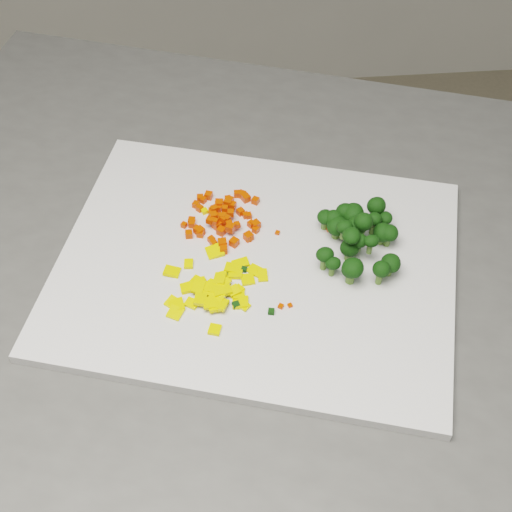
{
  "coord_description": "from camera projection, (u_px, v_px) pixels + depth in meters",
  "views": [
    {
      "loc": [
        -0.38,
        -0.08,
        1.5
      ],
      "look_at": [
        -0.34,
        0.41,
        0.92
      ],
      "focal_mm": 50.0,
      "sensor_mm": 36.0,
      "label": 1
    }
  ],
  "objects": [
    {
      "name": "counter_block",
      "position": [
        281.0,
        445.0,
        1.12
      ],
      "size": [
        1.18,
        0.99,
        0.9
      ],
      "primitive_type": "cube",
      "rotation": [
        0.0,
        0.0,
        -0.33
      ],
      "color": "#4D4D4A",
      "rests_on": "ground"
    },
    {
      "name": "cutting_board",
      "position": [
        256.0,
        265.0,
        0.77
      ],
      "size": [
        0.5,
        0.43,
        0.01
      ],
      "primitive_type": "cube",
      "rotation": [
        0.0,
        0.0,
        -0.28
      ],
      "color": "silver",
      "rests_on": "counter_block"
    },
    {
      "name": "carrot_pile",
      "position": [
        224.0,
        214.0,
        0.8
      ],
      "size": [
        0.09,
        0.09,
        0.03
      ],
      "primitive_type": null,
      "color": "red",
      "rests_on": "cutting_board"
    },
    {
      "name": "pepper_pile",
      "position": [
        216.0,
        287.0,
        0.74
      ],
      "size": [
        0.11,
        0.11,
        0.02
      ],
      "primitive_type": null,
      "color": "yellow",
      "rests_on": "cutting_board"
    },
    {
      "name": "broccoli_pile",
      "position": [
        353.0,
        237.0,
        0.76
      ],
      "size": [
        0.11,
        0.11,
        0.05
      ],
      "primitive_type": null,
      "color": "black",
      "rests_on": "cutting_board"
    },
    {
      "name": "carrot_cube_0",
      "position": [
        203.0,
        200.0,
        0.82
      ],
      "size": [
        0.01,
        0.01,
        0.01
      ],
      "primitive_type": "cube",
      "rotation": [
        0.0,
        0.0,
        2.42
      ],
      "color": "red",
      "rests_on": "carrot_pile"
    },
    {
      "name": "carrot_cube_1",
      "position": [
        219.0,
        204.0,
        0.82
      ],
      "size": [
        0.01,
        0.01,
        0.01
      ],
      "primitive_type": "cube",
      "rotation": [
        0.0,
        0.0,
        1.45
      ],
      "color": "red",
      "rests_on": "carrot_pile"
    },
    {
      "name": "carrot_cube_2",
      "position": [
        192.0,
        221.0,
        0.8
      ],
      "size": [
        0.01,
        0.01,
        0.01
      ],
      "primitive_type": "cube",
      "rotation": [
        0.0,
        0.0,
        2.93
      ],
      "color": "red",
      "rests_on": "carrot_pile"
    },
    {
      "name": "carrot_cube_3",
      "position": [
        255.0,
        201.0,
        0.82
      ],
      "size": [
        0.01,
        0.01,
        0.01
      ],
      "primitive_type": "cube",
      "rotation": [
        0.0,
        0.0,
        1.0
      ],
      "color": "red",
      "rests_on": "carrot_pile"
    },
    {
      "name": "carrot_cube_4",
      "position": [
        228.0,
        202.0,
        0.81
      ],
      "size": [
        0.01,
        0.01,
        0.01
      ],
      "primitive_type": "cube",
      "rotation": [
        0.0,
        0.0,
        1.2
      ],
      "color": "red",
      "rests_on": "carrot_pile"
    },
    {
      "name": "carrot_cube_5",
      "position": [
        240.0,
        212.0,
        0.81
      ],
      "size": [
        0.01,
        0.01,
        0.01
      ],
      "primitive_type": "cube",
      "rotation": [
        0.0,
        0.0,
        0.57
      ],
      "color": "red",
      "rests_on": "carrot_pile"
    },
    {
      "name": "carrot_cube_6",
      "position": [
        212.0,
        212.0,
        0.81
      ],
      "size": [
        0.01,
        0.01,
        0.01
      ],
      "primitive_type": "cube",
      "rotation": [
        0.0,
        0.0,
        1.52
      ],
      "color": "red",
      "rests_on": "carrot_pile"
    },
    {
      "name": "carrot_cube_7",
      "position": [
        229.0,
        224.0,
        0.79
      ],
      "size": [
        0.01,
        0.01,
        0.01
      ],
      "primitive_type": "cube",
      "rotation": [
        0.0,
        0.0,
        0.31
      ],
      "color": "red",
      "rests_on": "carrot_pile"
    },
    {
      "name": "carrot_cube_8",
      "position": [
        184.0,
        225.0,
        0.8
      ],
      "size": [
        0.01,
        0.01,
        0.01
      ],
      "primitive_type": "cube",
      "rotation": [
        0.0,
        0.0,
        0.96
      ],
      "color": "red",
      "rests_on": "carrot_pile"
    },
    {
      "name": "carrot_cube_9",
      "position": [
        200.0,
        198.0,
        0.83
      ],
      "size": [
        0.01,
        0.01,
        0.01
      ],
      "primitive_type": "cube",
      "rotation": [
        0.0,
        0.0,
        1.55
      ],
      "color": "red",
      "rests_on": "carrot_pile"
    },
    {
      "name": "carrot_cube_10",
      "position": [
        213.0,
        216.0,
        0.8
      ],
      "size": [
        0.01,
        0.01,
        0.01
      ],
      "primitive_type": "cube",
      "rotation": [
        0.0,
        0.0,
        1.75
      ],
      "color": "red",
      "rests_on": "carrot_pile"
    },
    {
      "name": "carrot_cube_11",
      "position": [
        192.0,
        224.0,
        0.8
      ],
      "size": [
        0.01,
        0.01,
        0.01
      ],
      "primitive_type": "cube",
      "rotation": [
        0.0,
        0.0,
        1.37
      ],
      "color": "red",
      "rests_on": "carrot_pile"
    },
    {
      "name": "carrot_cube_12",
      "position": [
        227.0,
        218.0,
        0.79
      ],
      "size": [
        0.01,
        0.01,
        0.01
      ],
      "primitive_type": "cube",
      "rotation": [
        0.0,
        0.0,
        0.81
      ],
      "color": "red",
      "rests_on": "carrot_pile"
    },
    {
      "name": "carrot_cube_13",
      "position": [
        228.0,
        199.0,
        0.83
      ],
      "size": [
        0.01,
        0.01,
        0.01
      ],
      "primitive_type": "cube",
      "rotation": [
        0.0,
        0.0,
        1.7
      ],
      "color": "red",
      "rests_on": "carrot_pile"
    },
    {
      "name": "carrot_cube_14",
      "position": [
        249.0,
        238.0,
        0.79
      ],
      "size": [
        0.01,
        0.01,
        0.01
      ],
      "primitive_type": "cube",
      "rotation": [
        0.0,
        0.0,
        1.54
      ],
      "color": "red",
      "rests_on": "carrot_pile"
    },
    {
      "name": "carrot_cube_15",
      "position": [
        217.0,
        217.0,
        0.81
      ],
      "size": [
        0.01,
        0.01,
        0.01
      ],
      "primitive_type": "cube",
      "rotation": [
        0.0,
        0.0,
        0.9
      ],
      "color": "red",
      "rests_on": "carrot_pile"
    },
    {
      "name": "carrot_cube_16",
      "position": [
        226.0,
        217.0,
        0.81
      ],
      "size": [
        0.01,
        0.01,
        0.01
      ],
      "primitive_type": "cube",
      "rotation": [
        0.0,
        0.0,
        1.18
      ],
      "color": "red",
      "rests_on": "carrot_pile"
    },
    {
      "name": "carrot_cube_17",
      "position": [
        222.0,
        243.0,
        0.78
      ],
      "size": [
        0.01,
        0.01,
        0.01
      ],
      "primitive_type": "cube",
      "rotation": [
        0.0,
        0.0,
        0.09
      ],
      "color": "red",
      "rests_on": "carrot_pile"
    },
    {
      "name": "carrot_cube_18",
      "position": [
        223.0,
        216.0,
        0.8
      ],
      "size": [
        0.01,
        0.01,
        0.01
      ],
      "primitive_type": "cube",
      "rotation": [
        0.0,
        0.0,
        2.93
      ],
      "color": "red",
      "rests_on": "carrot_pile"
    },
    {
      "name": "carrot_cube_19",
      "position": [
        216.0,
        211.0,
        0.81
      ],
      "size": [
        0.01,
        0.01,
        0.01
      ],
      "primitive_type": "cube",
      "rotation": [
        0.0,
        0.0,
        0.67
      ],
      "color": "red",
      "rests_on": "carrot_pile"
    },
    {
      "name": "carrot_cube_20",
      "position": [
        209.0,
        196.0,
        0.83
      ],
      "size": [
        0.01,
        0.01,
        0.01
      ],
      "primitive_type": "cube",
      "rotation": [
        0.0,
        0.0,
        2.79
      ],
      "color": "red",
      "rests_on": "carrot_pile"
    },
    {
      "name": "carrot_cube_21",
      "position": [
        230.0,
        228.0,
        0.79
      ],
      "size": [
        0.01,
        0.01,
        0.01
      ],
      "primitive_type": "cube",
      "rotation": [
        0.0,
        0.0,
        1.07
      ],
      "color": "red",
      "rests_on": "carrot_pile"
    },
    {
      "name": "carrot_cube_22",
      "position": [
        237.0,
        194.0,
        0.83
      ],
      "size": [
        0.01,
        0.01,
        0.01
      ],
      "primitive_type": "cube",
      "rotation": [
        0.0,
        0.0,
        1.55
      ],
      "color": "red",
      "rests_on": "carrot_pile"
    },
    {
      "name": "carrot_cube_23",
      "position": [
        197.0,
        230.0,
        0.79
      ],
      "size": [
        0.01,
        0.01,
        0.01
      ],
      "primitive_type": "cube",
      "rotation": [
        0.0,
        0.0,
        0.98
      ],
      "color": "red",
      "rests_on": "carrot_pile"
    },
    {
      "name": "carrot_cube_24",
      "position": [
        214.0,
        209.0,
        0.81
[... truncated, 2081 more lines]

